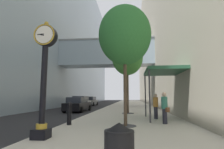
{
  "coord_description": "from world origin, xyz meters",
  "views": [
    {
      "loc": [
        3.77,
        -1.19,
        1.64
      ],
      "look_at": [
        1.08,
        23.62,
        4.76
      ],
      "focal_mm": 28.25,
      "sensor_mm": 36.0,
      "label": 1
    }
  ],
  "objects_px": {
    "bollard_third": "(69,113)",
    "pedestrian_by_clock": "(156,105)",
    "street_tree_mid_near": "(127,58)",
    "car_grey_near": "(91,101)",
    "pedestrian_walking": "(165,107)",
    "car_silver_mid": "(81,102)",
    "car_black_far": "(78,105)",
    "street_tree_near": "(125,35)",
    "street_clock": "(44,72)"
  },
  "relations": [
    {
      "from": "street_tree_mid_near",
      "to": "pedestrian_by_clock",
      "type": "xyz_separation_m",
      "value": [
        1.95,
        -3.74,
        -4.19
      ]
    },
    {
      "from": "street_tree_near",
      "to": "car_grey_near",
      "type": "relative_size",
      "value": 1.41
    },
    {
      "from": "bollard_third",
      "to": "pedestrian_by_clock",
      "type": "bearing_deg",
      "value": 31.5
    },
    {
      "from": "bollard_third",
      "to": "car_black_far",
      "type": "height_order",
      "value": "car_black_far"
    },
    {
      "from": "street_tree_mid_near",
      "to": "pedestrian_walking",
      "type": "bearing_deg",
      "value": -69.98
    },
    {
      "from": "pedestrian_by_clock",
      "to": "car_grey_near",
      "type": "height_order",
      "value": "pedestrian_by_clock"
    },
    {
      "from": "pedestrian_walking",
      "to": "car_black_far",
      "type": "bearing_deg",
      "value": 131.34
    },
    {
      "from": "street_tree_near",
      "to": "pedestrian_walking",
      "type": "relative_size",
      "value": 3.69
    },
    {
      "from": "pedestrian_walking",
      "to": "car_black_far",
      "type": "distance_m",
      "value": 11.61
    },
    {
      "from": "bollard_third",
      "to": "street_tree_mid_near",
      "type": "height_order",
      "value": "street_tree_mid_near"
    },
    {
      "from": "bollard_third",
      "to": "street_tree_near",
      "type": "distance_m",
      "value": 5.15
    },
    {
      "from": "street_clock",
      "to": "pedestrian_by_clock",
      "type": "xyz_separation_m",
      "value": [
        4.88,
        6.19,
        -1.51
      ]
    },
    {
      "from": "pedestrian_walking",
      "to": "bollard_third",
      "type": "bearing_deg",
      "value": -170.43
    },
    {
      "from": "pedestrian_by_clock",
      "to": "car_black_far",
      "type": "distance_m",
      "value": 9.93
    },
    {
      "from": "pedestrian_walking",
      "to": "car_grey_near",
      "type": "bearing_deg",
      "value": 113.02
    },
    {
      "from": "pedestrian_walking",
      "to": "car_silver_mid",
      "type": "xyz_separation_m",
      "value": [
        -8.9,
        14.24,
        -0.24
      ]
    },
    {
      "from": "street_tree_near",
      "to": "street_tree_mid_near",
      "type": "relative_size",
      "value": 0.96
    },
    {
      "from": "street_clock",
      "to": "car_black_far",
      "type": "relative_size",
      "value": 0.97
    },
    {
      "from": "car_black_far",
      "to": "car_silver_mid",
      "type": "bearing_deg",
      "value": 102.53
    },
    {
      "from": "street_tree_mid_near",
      "to": "car_grey_near",
      "type": "xyz_separation_m",
      "value": [
        -7.07,
        15.8,
        -4.44
      ]
    },
    {
      "from": "street_tree_mid_near",
      "to": "car_silver_mid",
      "type": "height_order",
      "value": "street_tree_mid_near"
    },
    {
      "from": "street_clock",
      "to": "bollard_third",
      "type": "relative_size",
      "value": 3.62
    },
    {
      "from": "street_tree_mid_near",
      "to": "street_clock",
      "type": "bearing_deg",
      "value": -106.41
    },
    {
      "from": "street_tree_mid_near",
      "to": "car_black_far",
      "type": "height_order",
      "value": "street_tree_mid_near"
    },
    {
      "from": "street_tree_mid_near",
      "to": "car_silver_mid",
      "type": "relative_size",
      "value": 1.43
    },
    {
      "from": "car_black_far",
      "to": "car_grey_near",
      "type": "bearing_deg",
      "value": 96.82
    },
    {
      "from": "street_tree_mid_near",
      "to": "car_silver_mid",
      "type": "bearing_deg",
      "value": 129.0
    },
    {
      "from": "street_clock",
      "to": "pedestrian_by_clock",
      "type": "relative_size",
      "value": 2.59
    },
    {
      "from": "street_tree_near",
      "to": "pedestrian_walking",
      "type": "distance_m",
      "value": 4.54
    },
    {
      "from": "pedestrian_by_clock",
      "to": "street_clock",
      "type": "bearing_deg",
      "value": -128.23
    },
    {
      "from": "pedestrian_walking",
      "to": "car_black_far",
      "type": "relative_size",
      "value": 0.39
    },
    {
      "from": "pedestrian_walking",
      "to": "car_grey_near",
      "type": "distance_m",
      "value": 23.59
    },
    {
      "from": "car_silver_mid",
      "to": "street_tree_mid_near",
      "type": "bearing_deg",
      "value": -51.0
    },
    {
      "from": "street_clock",
      "to": "street_tree_mid_near",
      "type": "height_order",
      "value": "street_tree_mid_near"
    },
    {
      "from": "pedestrian_walking",
      "to": "car_silver_mid",
      "type": "height_order",
      "value": "pedestrian_walking"
    },
    {
      "from": "bollard_third",
      "to": "car_grey_near",
      "type": "xyz_separation_m",
      "value": [
        -4.05,
        22.58,
        0.01
      ]
    },
    {
      "from": "car_silver_mid",
      "to": "car_black_far",
      "type": "bearing_deg",
      "value": -77.47
    },
    {
      "from": "street_clock",
      "to": "car_black_far",
      "type": "height_order",
      "value": "street_clock"
    },
    {
      "from": "car_grey_near",
      "to": "car_black_far",
      "type": "relative_size",
      "value": 1.01
    },
    {
      "from": "car_grey_near",
      "to": "car_silver_mid",
      "type": "relative_size",
      "value": 0.97
    },
    {
      "from": "street_tree_near",
      "to": "pedestrian_by_clock",
      "type": "xyz_separation_m",
      "value": [
        1.95,
        3.13,
        -3.91
      ]
    },
    {
      "from": "street_clock",
      "to": "street_tree_mid_near",
      "type": "relative_size",
      "value": 0.65
    },
    {
      "from": "car_silver_mid",
      "to": "pedestrian_walking",
      "type": "bearing_deg",
      "value": -58.0
    },
    {
      "from": "pedestrian_walking",
      "to": "car_silver_mid",
      "type": "bearing_deg",
      "value": 122.0
    },
    {
      "from": "car_silver_mid",
      "to": "car_black_far",
      "type": "xyz_separation_m",
      "value": [
        1.23,
        -5.52,
        -0.06
      ]
    },
    {
      "from": "bollard_third",
      "to": "street_tree_near",
      "type": "xyz_separation_m",
      "value": [
        3.02,
        -0.08,
        4.17
      ]
    },
    {
      "from": "street_tree_mid_near",
      "to": "car_black_far",
      "type": "bearing_deg",
      "value": 153.04
    },
    {
      "from": "street_tree_mid_near",
      "to": "car_black_far",
      "type": "distance_m",
      "value": 7.63
    },
    {
      "from": "car_grey_near",
      "to": "car_black_far",
      "type": "distance_m",
      "value": 13.09
    },
    {
      "from": "street_tree_mid_near",
      "to": "pedestrian_by_clock",
      "type": "relative_size",
      "value": 3.99
    }
  ]
}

